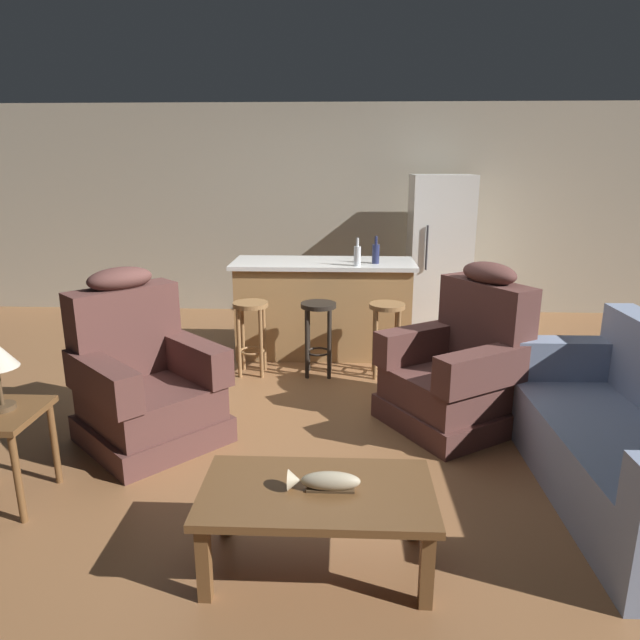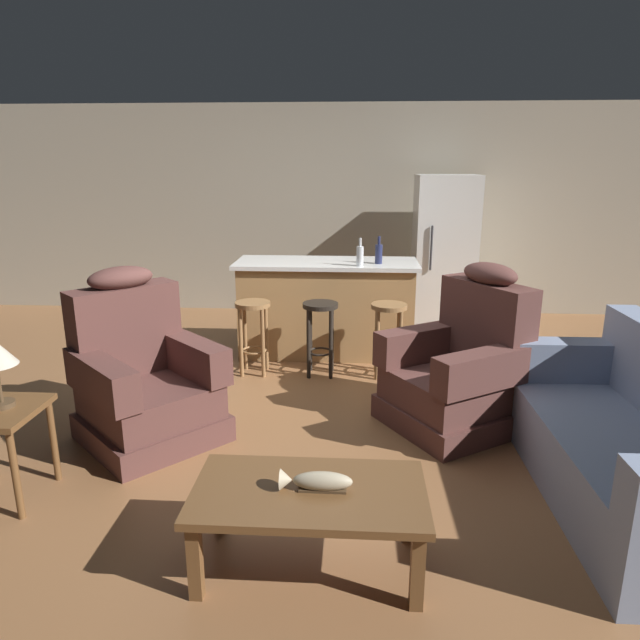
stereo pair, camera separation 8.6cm
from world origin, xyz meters
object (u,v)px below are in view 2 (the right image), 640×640
Objects in this scene: couch at (637,447)px; recliner_near_island at (461,370)px; refrigerator at (444,251)px; coffee_table at (309,500)px; bar_stool_right at (388,326)px; recliner_near_lamp at (143,380)px; bottle_tall_green at (360,255)px; bar_stool_left at (253,324)px; bottle_short_amber at (379,253)px; kitchen_island at (326,308)px; fish_figurine at (315,481)px; bar_stool_middle at (320,325)px.

recliner_near_island reaches higher than couch.
coffee_table is at bearing -105.59° from refrigerator.
bar_stool_right is at bearing -56.48° from couch.
recliner_near_lamp is at bearing 134.38° from coffee_table.
recliner_near_lamp is at bearing -131.96° from bottle_tall_green.
bar_stool_left is (0.55, 1.29, 0.05)m from recliner_near_lamp.
bottle_short_amber is (0.18, 0.15, 0.00)m from bottle_tall_green.
kitchen_island is at bearing 143.56° from bottle_tall_green.
refrigerator is (1.23, 4.43, 0.52)m from coffee_table.
coffee_table is 0.92× the size of recliner_near_lamp.
fish_figurine is 1.84m from recliner_near_lamp.
recliner_near_lamp is 1.41m from bar_stool_left.
fish_figurine is at bearing 20.05° from couch.
kitchen_island is 2.65× the size of bar_stool_left.
bottle_tall_green is at bearing 48.05° from bar_stool_middle.
bottle_tall_green reaches higher than coffee_table.
recliner_near_island reaches higher than bar_stool_left.
bar_stool_right is (-0.48, 0.95, 0.05)m from recliner_near_island.
couch is 3.15m from recliner_near_lamp.
bottle_tall_green is at bearing -141.24° from bottle_short_amber.
fish_figurine is 2.60m from bar_stool_middle.
bottle_tall_green is at bearing 86.00° from fish_figurine.
kitchen_island reaches higher than fish_figurine.
recliner_near_island reaches higher than fish_figurine.
fish_figurine is 0.50× the size of bar_stool_right.
bar_stool_middle is (1.16, 1.29, 0.05)m from recliner_near_lamp.
refrigerator is 1.76m from bottle_tall_green.
bottle_short_amber is at bearing -61.15° from couch.
bar_stool_left is (-0.72, 2.60, 0.11)m from coffee_table.
refrigerator reaches higher than fish_figurine.
bar_stool_right is (1.23, 0.00, 0.00)m from bar_stool_left.
coffee_table is at bearing 19.78° from couch.
bar_stool_right is (-1.31, 1.92, 0.13)m from couch.
kitchen_island is 1.83m from refrigerator.
fish_figurine is 0.50× the size of bar_stool_left.
bar_stool_right is at bearing -55.72° from bottle_tall_green.
refrigerator reaches higher than recliner_near_island.
fish_figurine is 0.19× the size of kitchen_island.
coffee_table is 2.70m from bar_stool_left.
kitchen_island reaches higher than bar_stool_middle.
recliner_near_lamp is 1.74m from bar_stool_middle.
coffee_table is 3.23m from bottle_short_amber.
kitchen_island is at bearing 169.25° from bottle_short_amber.
bar_stool_left is 0.61m from bar_stool_middle.
bar_stool_middle is at bearing -126.32° from refrigerator.
coffee_table is at bearing -97.63° from bottle_short_amber.
bar_stool_left is 2.71m from refrigerator.
couch is 1.08× the size of refrigerator.
bottle_tall_green is at bearing -36.44° from kitchen_island.
bar_stool_left and bar_stool_right have the same top height.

